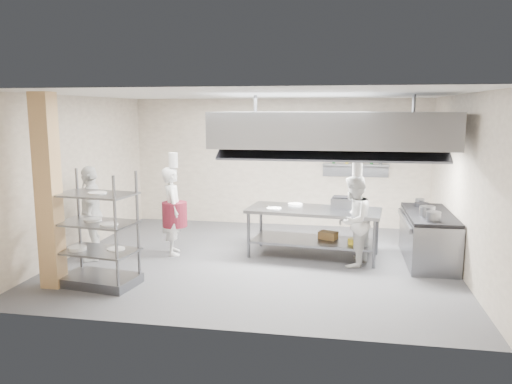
% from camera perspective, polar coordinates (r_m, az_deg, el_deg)
% --- Properties ---
extents(floor, '(7.00, 7.00, 0.00)m').
position_cam_1_polar(floor, '(9.28, 0.11, -7.78)').
color(floor, '#38383B').
rests_on(floor, ground).
extents(ceiling, '(7.00, 7.00, 0.00)m').
position_cam_1_polar(ceiling, '(8.87, 0.11, 11.08)').
color(ceiling, silver).
rests_on(ceiling, wall_back).
extents(wall_back, '(7.00, 0.00, 7.00)m').
position_cam_1_polar(wall_back, '(11.90, 2.60, 3.39)').
color(wall_back, '#A19280').
rests_on(wall_back, ground).
extents(wall_left, '(0.00, 6.00, 6.00)m').
position_cam_1_polar(wall_left, '(10.15, -19.76, 1.82)').
color(wall_left, '#A19280').
rests_on(wall_left, ground).
extents(wall_right, '(0.00, 6.00, 6.00)m').
position_cam_1_polar(wall_right, '(9.04, 22.54, 0.80)').
color(wall_right, '#A19280').
rests_on(wall_right, ground).
extents(column, '(0.30, 0.30, 3.00)m').
position_cam_1_polar(column, '(8.23, -22.64, 0.02)').
color(column, tan).
rests_on(column, floor).
extents(exhaust_hood, '(4.00, 2.50, 0.60)m').
position_cam_1_polar(exhaust_hood, '(9.14, 8.67, 7.16)').
color(exhaust_hood, gray).
rests_on(exhaust_hood, ceiling).
extents(hood_strip_a, '(1.60, 0.12, 0.04)m').
position_cam_1_polar(hood_strip_a, '(9.22, 3.00, 5.28)').
color(hood_strip_a, white).
rests_on(hood_strip_a, exhaust_hood).
extents(hood_strip_b, '(1.60, 0.12, 0.04)m').
position_cam_1_polar(hood_strip_b, '(9.18, 14.26, 4.99)').
color(hood_strip_b, white).
rests_on(hood_strip_b, exhaust_hood).
extents(wall_shelf, '(1.50, 0.28, 0.04)m').
position_cam_1_polar(wall_shelf, '(11.64, 11.33, 3.09)').
color(wall_shelf, gray).
rests_on(wall_shelf, wall_back).
extents(island, '(2.54, 1.28, 0.91)m').
position_cam_1_polar(island, '(9.47, 6.57, -4.63)').
color(island, slate).
rests_on(island, floor).
extents(island_worktop, '(2.54, 1.28, 0.06)m').
position_cam_1_polar(island_worktop, '(9.38, 6.61, -2.10)').
color(island_worktop, gray).
rests_on(island_worktop, island).
extents(island_undershelf, '(2.34, 1.16, 0.04)m').
position_cam_1_polar(island_undershelf, '(9.51, 6.55, -5.53)').
color(island_undershelf, slate).
rests_on(island_undershelf, island).
extents(pass_rack, '(1.29, 0.87, 1.80)m').
position_cam_1_polar(pass_rack, '(8.16, -17.76, -4.07)').
color(pass_rack, slate).
rests_on(pass_rack, floor).
extents(cooking_range, '(0.80, 2.00, 0.84)m').
position_cam_1_polar(cooking_range, '(9.64, 19.06, -5.05)').
color(cooking_range, gray).
rests_on(cooking_range, floor).
extents(range_top, '(0.78, 1.96, 0.06)m').
position_cam_1_polar(range_top, '(9.55, 19.21, -2.43)').
color(range_top, black).
rests_on(range_top, cooking_range).
extents(chef_head, '(0.61, 0.72, 1.68)m').
position_cam_1_polar(chef_head, '(9.59, -9.49, -2.16)').
color(chef_head, white).
rests_on(chef_head, floor).
extents(chef_line, '(0.83, 0.94, 1.61)m').
position_cam_1_polar(chef_line, '(8.94, 11.06, -3.27)').
color(chef_line, silver).
rests_on(chef_line, floor).
extents(chef_plating, '(0.78, 1.10, 1.74)m').
position_cam_1_polar(chef_plating, '(9.61, -18.31, -2.30)').
color(chef_plating, silver).
rests_on(chef_plating, floor).
extents(griddle, '(0.45, 0.36, 0.20)m').
position_cam_1_polar(griddle, '(9.47, 9.88, -1.26)').
color(griddle, gray).
rests_on(griddle, island_worktop).
extents(wicker_basket, '(0.39, 0.33, 0.14)m').
position_cam_1_polar(wicker_basket, '(9.56, 8.24, -4.92)').
color(wicker_basket, brown).
rests_on(wicker_basket, island_undershelf).
extents(stockpot, '(0.26, 0.26, 0.18)m').
position_cam_1_polar(stockpot, '(9.18, 18.98, -2.10)').
color(stockpot, gray).
rests_on(stockpot, range_top).
extents(plate_stack, '(0.28, 0.28, 0.05)m').
position_cam_1_polar(plate_stack, '(8.24, -17.65, -6.26)').
color(plate_stack, white).
rests_on(plate_stack, pass_rack).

